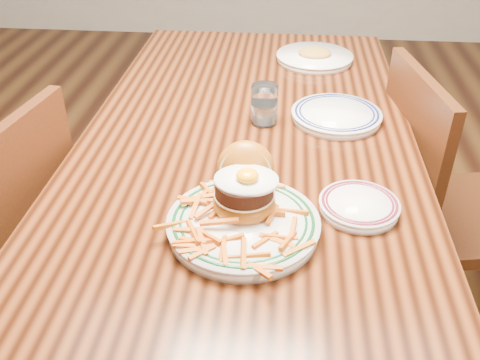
# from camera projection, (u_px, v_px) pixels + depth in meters

# --- Properties ---
(floor) EXTENTS (6.00, 6.00, 0.00)m
(floor) POSITION_uv_depth(u_px,v_px,m) (246.00, 330.00, 1.79)
(floor) COLOR black
(floor) RESTS_ON ground
(table) EXTENTS (0.85, 1.60, 0.75)m
(table) POSITION_uv_depth(u_px,v_px,m) (247.00, 163.00, 1.42)
(table) COLOR black
(table) RESTS_ON floor
(chair_left) EXTENTS (0.48, 0.48, 0.90)m
(chair_left) POSITION_uv_depth(u_px,v_px,m) (1.00, 268.00, 1.35)
(chair_left) COLOR #3F1B0D
(chair_left) RESTS_ON floor
(chair_right) EXTENTS (0.48, 0.48, 0.89)m
(chair_right) POSITION_uv_depth(u_px,v_px,m) (437.00, 205.00, 1.58)
(chair_right) COLOR #3F1B0D
(chair_right) RESTS_ON floor
(main_plate) EXTENTS (0.30, 0.31, 0.14)m
(main_plate) POSITION_uv_depth(u_px,v_px,m) (244.00, 210.00, 1.04)
(main_plate) COLOR white
(main_plate) RESTS_ON table
(side_plate) EXTENTS (0.16, 0.16, 0.03)m
(side_plate) POSITION_uv_depth(u_px,v_px,m) (359.00, 205.00, 1.09)
(side_plate) COLOR white
(side_plate) RESTS_ON table
(rear_plate) EXTENTS (0.24, 0.24, 0.03)m
(rear_plate) POSITION_uv_depth(u_px,v_px,m) (336.00, 115.00, 1.43)
(rear_plate) COLOR white
(rear_plate) RESTS_ON table
(water_glass) EXTENTS (0.07, 0.07, 0.11)m
(water_glass) POSITION_uv_depth(u_px,v_px,m) (264.00, 107.00, 1.40)
(water_glass) COLOR white
(water_glass) RESTS_ON table
(far_plate) EXTENTS (0.25, 0.25, 0.05)m
(far_plate) POSITION_uv_depth(u_px,v_px,m) (315.00, 57.00, 1.79)
(far_plate) COLOR white
(far_plate) RESTS_ON table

